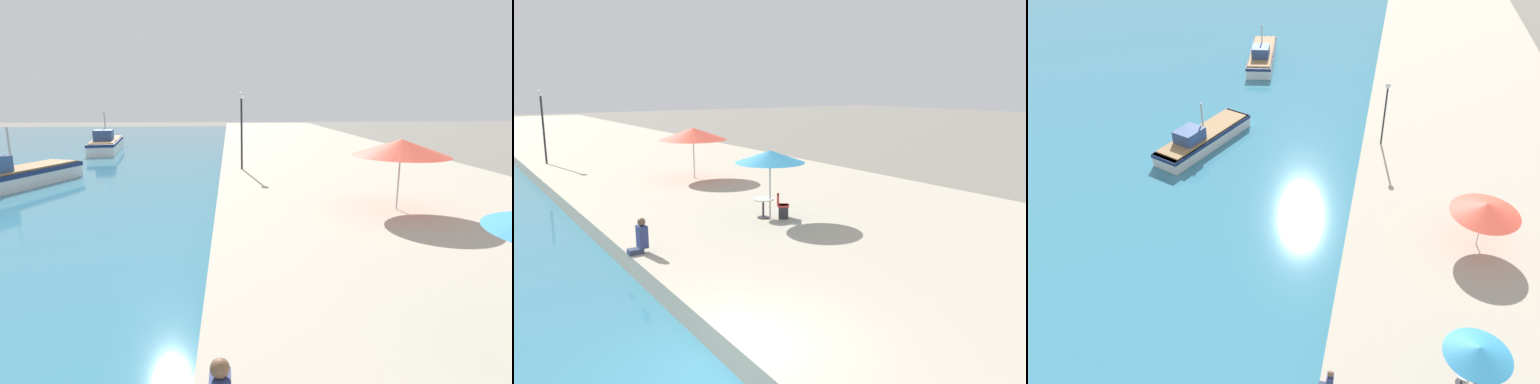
# 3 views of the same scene
# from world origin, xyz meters

# --- Properties ---
(water_basin) EXTENTS (56.00, 90.00, 0.04)m
(water_basin) POSITION_xyz_m (-28.00, 37.00, 0.02)
(water_basin) COLOR teal
(water_basin) RESTS_ON ground_plane
(quay_promenade) EXTENTS (16.00, 90.00, 0.65)m
(quay_promenade) POSITION_xyz_m (8.00, 37.00, 0.32)
(quay_promenade) COLOR #B2A893
(quay_promenade) RESTS_ON ground_plane
(fishing_boat_near) EXTENTS (5.00, 8.67, 3.32)m
(fishing_boat_near) POSITION_xyz_m (-11.36, 24.16, 0.70)
(fishing_boat_near) COLOR silver
(fishing_boat_near) RESTS_ON water_basin
(fishing_boat_mid) EXTENTS (3.89, 9.67, 3.72)m
(fishing_boat_mid) POSITION_xyz_m (-11.29, 41.23, 0.78)
(fishing_boat_mid) COLOR white
(fishing_boat_mid) RESTS_ON water_basin
(cafe_umbrella_pink) EXTENTS (2.55, 2.55, 2.54)m
(cafe_umbrella_pink) POSITION_xyz_m (5.69, 7.27, 2.96)
(cafe_umbrella_pink) COLOR #B7B7B7
(cafe_umbrella_pink) RESTS_ON quay_promenade
(cafe_umbrella_white) EXTENTS (3.56, 3.56, 2.67)m
(cafe_umbrella_white) POSITION_xyz_m (6.90, 16.35, 3.00)
(cafe_umbrella_white) COLOR #B7B7B7
(cafe_umbrella_white) RESTS_ON quay_promenade
(cafe_table) EXTENTS (0.80, 0.80, 0.74)m
(cafe_table) POSITION_xyz_m (5.51, 7.46, 1.18)
(cafe_table) COLOR #333338
(cafe_table) RESTS_ON quay_promenade
(person_at_quay) EXTENTS (0.57, 0.36, 1.06)m
(person_at_quay) POSITION_xyz_m (0.38, 6.12, 1.12)
(person_at_quay) COLOR #333D5B
(person_at_quay) RESTS_ON quay_promenade
(lamppost) EXTENTS (0.36, 0.36, 4.56)m
(lamppost) POSITION_xyz_m (1.28, 26.14, 3.74)
(lamppost) COLOR #232328
(lamppost) RESTS_ON quay_promenade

